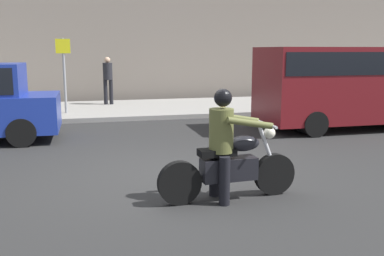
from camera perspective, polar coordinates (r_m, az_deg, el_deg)
ground_plane at (r=7.42m, az=-3.43°, el=-6.21°), size 80.00×80.00×0.00m
sidewalk_slab at (r=15.19m, az=-8.92°, el=2.48°), size 40.00×4.40×0.14m
motorcycle_with_rider_olive at (r=6.09m, az=4.76°, el=-3.59°), size 2.07×0.70×1.59m
parked_van_maroon at (r=12.39m, az=20.42°, el=5.78°), size 4.99×1.96×2.18m
street_sign_post at (r=14.06m, az=-16.57°, el=7.66°), size 0.44×0.08×2.33m
pedestrian_bystander at (r=16.01m, az=-11.07°, el=6.66°), size 0.34×0.34×1.71m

